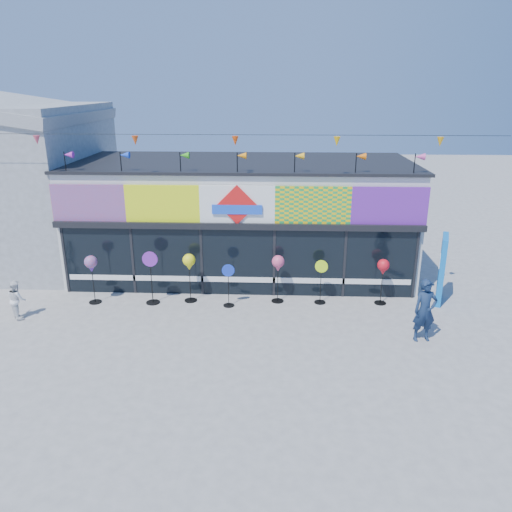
# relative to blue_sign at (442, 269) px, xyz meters

# --- Properties ---
(ground) EXTENTS (80.00, 80.00, 0.00)m
(ground) POSITION_rel_blue_sign_xyz_m (-6.57, -3.15, -1.11)
(ground) COLOR gray
(ground) RESTS_ON ground
(kite_shop) EXTENTS (16.00, 5.70, 5.31)m
(kite_shop) POSITION_rel_blue_sign_xyz_m (-6.57, 2.79, 0.93)
(kite_shop) COLOR silver
(kite_shop) RESTS_ON ground
(blue_sign) EXTENTS (0.50, 1.10, 2.21)m
(blue_sign) POSITION_rel_blue_sign_xyz_m (0.00, 0.00, 0.00)
(blue_sign) COLOR blue
(blue_sign) RESTS_ON ground
(spinner_0) EXTENTS (0.41, 0.41, 1.60)m
(spinner_0) POSITION_rel_blue_sign_xyz_m (-11.16, -0.60, 0.17)
(spinner_0) COLOR black
(spinner_0) RESTS_ON ground
(spinner_1) EXTENTS (0.49, 0.45, 1.75)m
(spinner_1) POSITION_rel_blue_sign_xyz_m (-9.28, -0.55, -0.19)
(spinner_1) COLOR black
(spinner_1) RESTS_ON ground
(spinner_2) EXTENTS (0.41, 0.41, 1.62)m
(spinner_2) POSITION_rel_blue_sign_xyz_m (-8.08, -0.33, 0.18)
(spinner_2) COLOR black
(spinner_2) RESTS_ON ground
(spinner_3) EXTENTS (0.39, 0.36, 1.40)m
(spinner_3) POSITION_rel_blue_sign_xyz_m (-6.80, -0.67, -0.37)
(spinner_3) COLOR black
(spinner_3) RESTS_ON ground
(spinner_4) EXTENTS (0.40, 0.40, 1.58)m
(spinner_4) POSITION_rel_blue_sign_xyz_m (-5.24, -0.26, 0.15)
(spinner_4) COLOR black
(spinner_4) RESTS_ON ground
(spinner_5) EXTENTS (0.41, 0.37, 1.46)m
(spinner_5) POSITION_rel_blue_sign_xyz_m (-3.87, -0.30, -0.34)
(spinner_5) COLOR black
(spinner_5) RESTS_ON ground
(spinner_6) EXTENTS (0.38, 0.38, 1.51)m
(spinner_6) POSITION_rel_blue_sign_xyz_m (-1.92, -0.27, 0.10)
(spinner_6) COLOR black
(spinner_6) RESTS_ON ground
(adult_man) EXTENTS (0.71, 0.52, 1.78)m
(adult_man) POSITION_rel_blue_sign_xyz_m (-1.25, -2.69, -0.22)
(adult_man) COLOR #152643
(adult_man) RESTS_ON ground
(child) EXTENTS (0.64, 0.65, 1.19)m
(child) POSITION_rel_blue_sign_xyz_m (-13.07, -1.79, -0.52)
(child) COLOR white
(child) RESTS_ON ground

